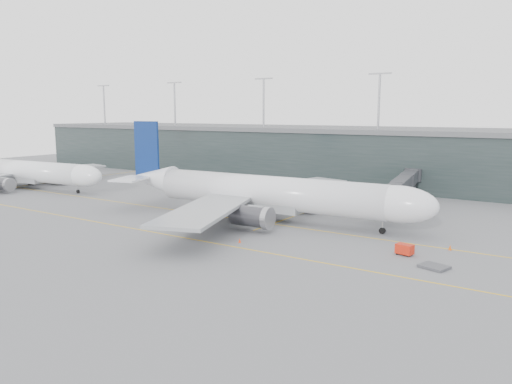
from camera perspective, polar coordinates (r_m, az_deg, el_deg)
The scene contains 18 objects.
ground at distance 94.09m, azimuth 0.53°, elevation -2.85°, with size 320.00×320.00×0.00m, color #5A5A5F.
taxiline_a at distance 90.83m, azimuth -0.84°, elevation -3.28°, with size 160.00×0.25×0.02m, color gold.
taxiline_b at distance 78.48m, azimuth -7.45°, elevation -5.34°, with size 160.00×0.25×0.02m, color gold.
taxiline_lead_main at distance 108.96m, azimuth 8.47°, elevation -1.30°, with size 0.25×60.00×0.02m, color gold.
taxiline_lead_adj at distance 159.56m, azimuth -18.55°, elevation 1.61°, with size 0.25×60.00×0.02m, color gold.
terminal at distance 144.75m, azimuth 13.12°, elevation 4.15°, with size 240.00×36.00×29.00m.
main_aircraft at distance 90.81m, azimuth 1.10°, elevation -0.10°, with size 63.00×59.18×17.67m.
jet_bridge at distance 107.11m, azimuth 16.94°, elevation 0.84°, with size 9.80×42.62×6.45m.
second_aircraft at distance 142.71m, azimuth -24.95°, elevation 2.16°, with size 55.51×51.93×15.56m.
gse_cart at distance 72.04m, azimuth 16.62°, elevation -6.27°, with size 2.49×1.85×1.54m.
baggage_dolly at distance 67.51m, azimuth 19.69°, elevation -8.03°, with size 3.30×2.64×0.33m, color #3E3F44.
uld_a at distance 104.67m, azimuth 2.05°, elevation -1.14°, with size 2.08×1.77×1.71m.
uld_b at distance 104.15m, azimuth 2.16°, elevation -1.08°, with size 2.84×2.62×2.08m.
uld_c at distance 102.28m, azimuth 2.82°, elevation -1.27°, with size 2.40×1.97×2.08m.
cone_nose at distance 76.78m, azimuth 21.30°, elevation -5.93°, with size 0.49×0.49×0.78m, color #CC4C0B.
cone_wing_stbd at distance 75.66m, azimuth -1.87°, elevation -5.56°, with size 0.42×0.42×0.67m, color #F2380D.
cone_wing_port at distance 99.44m, azimuth 8.93°, elevation -2.08°, with size 0.50×0.50×0.80m, color #CB5E0B.
cone_tail at distance 90.39m, azimuth -6.70°, elevation -3.16°, with size 0.47×0.47×0.75m, color orange.
Camera 1 is at (49.92, -77.35, 19.44)m, focal length 35.00 mm.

